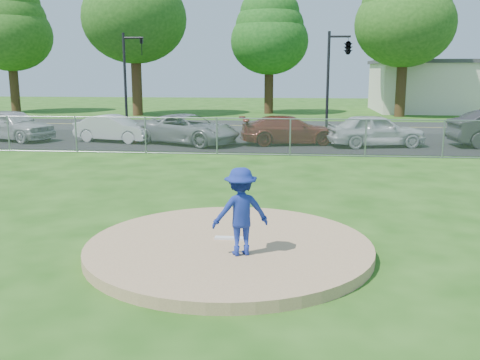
% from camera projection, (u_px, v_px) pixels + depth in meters
% --- Properties ---
extents(ground, '(120.00, 120.00, 0.00)m').
position_uv_depth(ground, '(262.00, 164.00, 19.90)').
color(ground, '#1C4A10').
rests_on(ground, ground).
extents(pitchers_mound, '(5.40, 5.40, 0.20)m').
position_uv_depth(pitchers_mound, '(229.00, 247.00, 10.13)').
color(pitchers_mound, '#A5825A').
rests_on(pitchers_mound, ground).
extents(pitching_rubber, '(0.60, 0.15, 0.04)m').
position_uv_depth(pitching_rubber, '(230.00, 238.00, 10.31)').
color(pitching_rubber, white).
rests_on(pitching_rubber, pitchers_mound).
extents(chain_link_fence, '(40.00, 0.06, 1.50)m').
position_uv_depth(chain_link_fence, '(265.00, 137.00, 21.70)').
color(chain_link_fence, gray).
rests_on(chain_link_fence, ground).
extents(parking_lot, '(50.00, 8.00, 0.01)m').
position_uv_depth(parking_lot, '(271.00, 141.00, 26.23)').
color(parking_lot, black).
rests_on(parking_lot, ground).
extents(street, '(60.00, 7.00, 0.01)m').
position_uv_depth(street, '(276.00, 126.00, 33.54)').
color(street, black).
rests_on(street, ground).
extents(commercial_building, '(16.40, 9.40, 4.30)m').
position_uv_depth(commercial_building, '(472.00, 86.00, 45.13)').
color(commercial_building, beige).
rests_on(commercial_building, ground).
extents(tree_far_left, '(6.72, 6.72, 10.74)m').
position_uv_depth(tree_far_left, '(9.00, 25.00, 43.14)').
color(tree_far_left, '#392514').
rests_on(tree_far_left, ground).
extents(tree_left, '(7.84, 7.84, 12.53)m').
position_uv_depth(tree_left, '(134.00, 5.00, 39.83)').
color(tree_left, '#3C2616').
rests_on(tree_left, ground).
extents(tree_center, '(6.16, 6.16, 9.84)m').
position_uv_depth(tree_center, '(269.00, 31.00, 42.09)').
color(tree_center, '#342012').
rests_on(tree_center, ground).
extents(tree_right, '(7.28, 7.28, 11.63)m').
position_uv_depth(tree_right, '(405.00, 11.00, 38.89)').
color(tree_right, '#352313').
rests_on(tree_right, ground).
extents(traffic_signal_left, '(1.28, 0.20, 5.60)m').
position_uv_depth(traffic_signal_left, '(129.00, 71.00, 31.81)').
color(traffic_signal_left, black).
rests_on(traffic_signal_left, ground).
extents(traffic_signal_center, '(1.42, 2.48, 5.60)m').
position_uv_depth(traffic_signal_center, '(346.00, 49.00, 30.27)').
color(traffic_signal_center, black).
rests_on(traffic_signal_center, ground).
extents(pitcher, '(1.14, 0.88, 1.55)m').
position_uv_depth(pitcher, '(241.00, 211.00, 9.32)').
color(pitcher, navy).
rests_on(pitcher, pitchers_mound).
extents(traffic_cone, '(0.34, 0.34, 0.65)m').
position_uv_depth(traffic_cone, '(133.00, 136.00, 25.61)').
color(traffic_cone, '#FC410D').
rests_on(traffic_cone, parking_lot).
extents(parked_car_silver, '(4.86, 3.21, 1.54)m').
position_uv_depth(parked_car_silver, '(12.00, 125.00, 26.38)').
color(parked_car_silver, '#ADADB2').
rests_on(parked_car_silver, parking_lot).
extents(parked_car_white, '(4.08, 2.16, 1.28)m').
position_uv_depth(parked_car_white, '(115.00, 128.00, 25.91)').
color(parked_car_white, silver).
rests_on(parked_car_white, parking_lot).
extents(parked_car_gray, '(5.51, 4.20, 1.39)m').
position_uv_depth(parked_car_gray, '(188.00, 129.00, 25.10)').
color(parked_car_gray, gray).
rests_on(parked_car_gray, parking_lot).
extents(parked_car_darkred, '(4.87, 2.80, 1.33)m').
position_uv_depth(parked_car_darkred, '(289.00, 130.00, 25.02)').
color(parked_car_darkred, maroon).
rests_on(parked_car_darkred, parking_lot).
extents(parked_car_pearl, '(4.61, 2.61, 1.48)m').
position_uv_depth(parked_car_pearl, '(376.00, 130.00, 24.23)').
color(parked_car_pearl, silver).
rests_on(parked_car_pearl, parking_lot).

